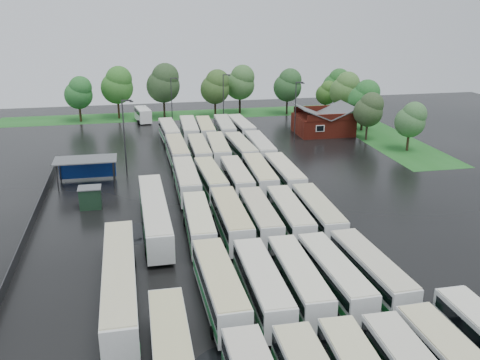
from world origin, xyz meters
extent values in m
plane|color=black|center=(0.00, 0.00, 0.00)|extent=(160.00, 160.00, 0.00)
cube|color=maroon|center=(24.00, 42.80, 1.70)|extent=(10.00, 8.00, 3.40)
cube|color=#4C4F51|center=(21.50, 42.80, 4.30)|extent=(5.07, 8.60, 2.19)
cube|color=#4C4F51|center=(26.50, 42.80, 4.30)|extent=(5.07, 8.60, 2.19)
cube|color=maroon|center=(24.00, 38.80, 3.90)|extent=(9.00, 0.20, 1.20)
cube|color=silver|center=(22.00, 38.75, 2.00)|extent=(1.60, 0.12, 1.20)
cylinder|color=#2D2D30|center=(-20.80, 20.00, 1.70)|extent=(0.16, 0.16, 3.40)
cylinder|color=#2D2D30|center=(-13.60, 20.00, 1.70)|extent=(0.16, 0.16, 3.40)
cylinder|color=#2D2D30|center=(-20.80, 23.20, 1.70)|extent=(0.16, 0.16, 3.40)
cylinder|color=#2D2D30|center=(-13.60, 23.20, 1.70)|extent=(0.16, 0.16, 3.40)
cube|color=#4C4F51|center=(-17.20, 21.60, 3.50)|extent=(8.20, 4.20, 0.15)
cube|color=navy|center=(-17.20, 23.50, 1.60)|extent=(7.60, 0.08, 2.60)
cube|color=black|center=(-16.20, 12.60, 1.25)|extent=(2.50, 2.00, 2.50)
cube|color=#4C4F51|center=(-16.20, 12.60, 2.56)|extent=(2.70, 2.20, 0.12)
cube|color=#1C5D1D|center=(2.00, 64.80, 0.01)|extent=(80.00, 10.00, 0.01)
cube|color=#1C5D1D|center=(34.00, 42.80, 0.01)|extent=(10.00, 50.00, 0.01)
cube|color=#2D2D30|center=(-22.20, 8.00, 0.60)|extent=(0.10, 50.00, 1.20)
cube|color=beige|center=(8.31, -25.76, 3.32)|extent=(2.82, 11.95, 0.12)
cylinder|color=black|center=(8.31, -21.84, 0.46)|extent=(2.60, 0.98, 0.98)
cube|color=silver|center=(-4.59, -12.22, 1.88)|extent=(2.88, 12.43, 2.83)
cube|color=black|center=(-4.59, -12.22, 2.45)|extent=(2.93, 11.93, 0.91)
cube|color=#167432|center=(-4.59, -12.22, 1.26)|extent=(2.93, 12.18, 0.62)
cube|color=beige|center=(-4.59, -12.22, 3.35)|extent=(2.77, 12.05, 0.12)
cylinder|color=black|center=(-4.59, -16.18, 0.46)|extent=(2.63, 0.99, 0.99)
cylinder|color=black|center=(-4.59, -8.27, 0.46)|extent=(2.63, 0.99, 0.99)
cube|color=silver|center=(-1.15, -12.56, 1.83)|extent=(2.58, 12.04, 2.76)
cube|color=black|center=(-1.15, -12.56, 2.38)|extent=(2.64, 11.56, 0.88)
cube|color=#276F3D|center=(-1.15, -12.56, 1.22)|extent=(2.63, 11.80, 0.61)
cube|color=beige|center=(-1.15, -12.56, 3.26)|extent=(2.48, 11.68, 0.12)
cylinder|color=black|center=(-1.15, -16.41, 0.45)|extent=(2.56, 0.96, 0.96)
cylinder|color=black|center=(-1.15, -8.71, 0.45)|extent=(2.56, 0.96, 0.96)
cube|color=silver|center=(2.03, -12.19, 1.79)|extent=(2.63, 11.80, 2.70)
cube|color=black|center=(2.03, -12.19, 2.33)|extent=(2.68, 11.33, 0.86)
cube|color=#1E7337|center=(2.03, -12.19, 1.20)|extent=(2.67, 11.56, 0.59)
cube|color=beige|center=(2.03, -12.19, 3.19)|extent=(2.53, 11.44, 0.12)
cylinder|color=black|center=(2.03, -15.95, 0.44)|extent=(2.50, 0.94, 0.94)
cylinder|color=black|center=(2.03, -8.43, 0.44)|extent=(2.50, 0.94, 0.94)
cube|color=silver|center=(5.18, -12.20, 1.79)|extent=(2.86, 11.84, 2.70)
cube|color=black|center=(5.18, -12.20, 2.33)|extent=(2.90, 11.37, 0.86)
cube|color=#14792B|center=(5.18, -12.20, 1.20)|extent=(2.90, 11.61, 0.59)
cube|color=beige|center=(5.18, -12.20, 3.19)|extent=(2.75, 11.48, 0.12)
cylinder|color=black|center=(5.18, -15.96, 0.44)|extent=(2.50, 0.94, 0.94)
cylinder|color=black|center=(5.18, -8.44, 0.44)|extent=(2.50, 0.94, 0.94)
cube|color=silver|center=(8.51, -12.07, 1.80)|extent=(3.05, 11.92, 2.71)
cube|color=black|center=(8.51, -12.07, 2.34)|extent=(3.08, 11.45, 0.87)
cube|color=#156A2C|center=(8.51, -12.07, 1.20)|extent=(3.08, 11.69, 0.60)
cube|color=beige|center=(8.51, -12.07, 3.20)|extent=(2.93, 11.56, 0.12)
cylinder|color=black|center=(8.51, -15.85, 0.44)|extent=(2.51, 0.95, 0.95)
cylinder|color=black|center=(8.51, -8.29, 0.44)|extent=(2.51, 0.95, 0.95)
cube|color=silver|center=(-4.57, 1.16, 1.79)|extent=(2.81, 11.84, 2.70)
cube|color=black|center=(-4.57, 1.16, 2.33)|extent=(2.85, 11.37, 0.86)
cube|color=#1E7738|center=(-4.57, 1.16, 1.20)|extent=(2.85, 11.60, 0.59)
cube|color=beige|center=(-4.57, 1.16, 3.19)|extent=(2.70, 11.48, 0.12)
cylinder|color=black|center=(-4.57, -2.60, 0.44)|extent=(2.50, 0.94, 0.94)
cylinder|color=black|center=(-4.57, 4.93, 0.44)|extent=(2.50, 0.94, 0.94)
cube|color=silver|center=(-1.12, 1.32, 1.89)|extent=(2.66, 12.43, 2.84)
cube|color=black|center=(-1.12, 1.32, 2.46)|extent=(2.72, 11.93, 0.91)
cube|color=#177233|center=(-1.12, 1.32, 1.26)|extent=(2.71, 12.18, 0.63)
cube|color=#C9BE87|center=(-1.12, 1.32, 3.36)|extent=(2.55, 12.06, 0.12)
cylinder|color=black|center=(-1.12, -2.65, 0.47)|extent=(2.64, 0.99, 0.99)
cylinder|color=black|center=(-1.12, 5.29, 0.47)|extent=(2.64, 0.99, 0.99)
cube|color=silver|center=(2.02, 1.41, 1.79)|extent=(2.65, 11.80, 2.69)
cube|color=black|center=(2.02, 1.41, 2.33)|extent=(2.70, 11.33, 0.86)
cube|color=#1A6D2F|center=(2.02, 1.41, 1.20)|extent=(2.70, 11.56, 0.59)
cube|color=beige|center=(2.02, 1.41, 3.18)|extent=(2.55, 11.44, 0.12)
cylinder|color=black|center=(2.02, -2.35, 0.44)|extent=(2.50, 0.94, 0.94)
cylinder|color=black|center=(2.02, 5.17, 0.44)|extent=(2.50, 0.94, 0.94)
cube|color=silver|center=(5.24, 1.21, 1.80)|extent=(2.83, 11.93, 2.72)
cube|color=black|center=(5.24, 1.21, 2.35)|extent=(2.87, 11.46, 0.87)
cube|color=#156E2A|center=(5.24, 1.21, 1.21)|extent=(2.87, 11.69, 0.60)
cube|color=beige|center=(5.24, 1.21, 3.21)|extent=(2.72, 11.57, 0.12)
cylinder|color=black|center=(5.24, -2.58, 0.44)|extent=(2.52, 0.95, 0.95)
cylinder|color=black|center=(5.24, 5.01, 0.44)|extent=(2.52, 0.95, 0.95)
cube|color=silver|center=(8.35, 1.04, 1.84)|extent=(2.79, 12.16, 2.77)
cube|color=black|center=(8.35, 1.04, 2.40)|extent=(2.84, 11.67, 0.89)
cube|color=#1F7433|center=(8.35, 1.04, 1.23)|extent=(2.84, 11.91, 0.61)
cube|color=beige|center=(8.35, 1.04, 3.28)|extent=(2.68, 11.79, 0.12)
cylinder|color=black|center=(8.35, -2.83, 0.45)|extent=(2.57, 0.97, 0.97)
cylinder|color=black|center=(8.35, 4.91, 0.45)|extent=(2.57, 0.97, 0.97)
cube|color=silver|center=(-4.37, 14.89, 1.87)|extent=(2.67, 12.29, 2.81)
cube|color=black|center=(-4.37, 14.89, 2.43)|extent=(2.72, 11.80, 0.90)
cube|color=#1D7438|center=(-4.37, 14.89, 1.25)|extent=(2.71, 12.04, 0.62)
cube|color=beige|center=(-4.37, 14.89, 3.32)|extent=(2.56, 11.92, 0.12)
cylinder|color=black|center=(-4.37, 10.96, 0.46)|extent=(2.61, 0.98, 0.98)
cylinder|color=black|center=(-4.37, 18.81, 0.46)|extent=(2.61, 0.98, 0.98)
cube|color=silver|center=(-1.25, 14.97, 1.78)|extent=(2.89, 11.80, 2.69)
cube|color=black|center=(-1.25, 14.97, 2.32)|extent=(2.93, 11.34, 0.86)
cube|color=#217339|center=(-1.25, 14.97, 1.19)|extent=(2.93, 11.57, 0.59)
cube|color=beige|center=(-1.25, 14.97, 3.17)|extent=(2.78, 11.45, 0.12)
cylinder|color=black|center=(-1.25, 11.22, 0.44)|extent=(2.49, 0.94, 0.94)
cylinder|color=black|center=(-1.25, 18.72, 0.44)|extent=(2.49, 0.94, 0.94)
cube|color=silver|center=(2.13, 14.75, 1.79)|extent=(2.54, 11.81, 2.70)
cube|color=black|center=(2.13, 14.75, 2.33)|extent=(2.60, 11.34, 0.87)
cube|color=#207039|center=(2.13, 14.75, 1.20)|extent=(2.59, 11.58, 0.59)
cube|color=beige|center=(2.13, 14.75, 3.19)|extent=(2.44, 11.46, 0.12)
cylinder|color=black|center=(2.13, 10.97, 0.44)|extent=(2.51, 0.94, 0.94)
cylinder|color=black|center=(2.13, 18.52, 0.44)|extent=(2.51, 0.94, 0.94)
cube|color=silver|center=(5.24, 15.02, 1.84)|extent=(2.91, 12.16, 2.77)
cube|color=black|center=(5.24, 15.02, 2.39)|extent=(2.95, 11.68, 0.89)
cube|color=#167833|center=(5.24, 15.02, 1.23)|extent=(2.95, 11.92, 0.61)
cube|color=beige|center=(5.24, 15.02, 3.27)|extent=(2.80, 11.80, 0.12)
cylinder|color=black|center=(5.24, 11.15, 0.45)|extent=(2.57, 0.97, 0.97)
cylinder|color=black|center=(5.24, 18.89, 0.45)|extent=(2.57, 0.97, 0.97)
cube|color=silver|center=(8.48, 14.65, 1.84)|extent=(2.56, 12.14, 2.78)
cube|color=black|center=(8.48, 14.65, 2.40)|extent=(2.62, 11.65, 0.89)
cube|color=#1E7532|center=(8.48, 14.65, 1.23)|extent=(2.61, 11.90, 0.61)
cube|color=beige|center=(8.48, 14.65, 3.29)|extent=(2.46, 11.77, 0.12)
cylinder|color=black|center=(8.48, 10.77, 0.45)|extent=(2.58, 0.97, 0.97)
cylinder|color=black|center=(8.48, 18.53, 0.45)|extent=(2.58, 0.97, 0.97)
cube|color=silver|center=(-4.32, 28.63, 1.85)|extent=(2.75, 12.20, 2.79)
cube|color=black|center=(-4.32, 28.63, 2.41)|extent=(2.80, 11.71, 0.89)
cube|color=#216932|center=(-4.32, 28.63, 1.24)|extent=(2.79, 11.96, 0.61)
cube|color=#C7BB8C|center=(-4.32, 28.63, 3.29)|extent=(2.64, 11.83, 0.12)
cylinder|color=black|center=(-4.32, 24.74, 0.46)|extent=(2.58, 0.97, 0.97)
cylinder|color=black|center=(-4.32, 32.52, 0.46)|extent=(2.58, 0.97, 0.97)
cube|color=silver|center=(-1.01, 28.40, 1.80)|extent=(2.62, 11.90, 2.72)
cube|color=black|center=(-1.01, 28.40, 2.35)|extent=(2.68, 11.42, 0.87)
cube|color=#187133|center=(-1.01, 28.40, 1.21)|extent=(2.67, 11.66, 0.60)
cube|color=beige|center=(-1.01, 28.40, 3.21)|extent=(2.52, 11.54, 0.12)
cylinder|color=black|center=(-1.01, 24.60, 0.44)|extent=(2.52, 0.95, 0.95)
cylinder|color=black|center=(-1.01, 32.19, 0.44)|extent=(2.52, 0.95, 0.95)
cube|color=silver|center=(1.88, 28.27, 1.88)|extent=(3.17, 12.50, 2.84)
cube|color=black|center=(1.88, 28.27, 2.45)|extent=(3.21, 12.01, 0.91)
cube|color=#206837|center=(1.88, 28.27, 1.26)|extent=(3.21, 12.26, 0.62)
cube|color=beige|center=(1.88, 28.27, 3.36)|extent=(3.05, 12.12, 0.12)
cylinder|color=black|center=(1.88, 24.30, 0.46)|extent=(2.63, 0.99, 0.99)
cylinder|color=black|center=(1.88, 32.23, 0.46)|extent=(2.63, 0.99, 0.99)
cube|color=silver|center=(5.37, 28.08, 1.82)|extent=(2.99, 12.07, 2.74)
cube|color=black|center=(5.37, 28.08, 2.37)|extent=(3.03, 11.59, 0.88)
cube|color=#257536|center=(5.37, 28.08, 1.22)|extent=(3.03, 11.83, 0.60)
cube|color=beige|center=(5.37, 28.08, 3.24)|extent=(2.88, 11.70, 0.12)
cylinder|color=black|center=(5.37, 24.24, 0.45)|extent=(2.54, 0.96, 0.96)
cylinder|color=black|center=(5.37, 31.91, 0.45)|extent=(2.54, 0.96, 0.96)
cube|color=silver|center=(8.39, 28.14, 1.86)|extent=(2.74, 12.27, 2.80)
cube|color=black|center=(8.39, 28.14, 2.42)|extent=(2.80, 11.78, 0.90)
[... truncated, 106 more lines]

